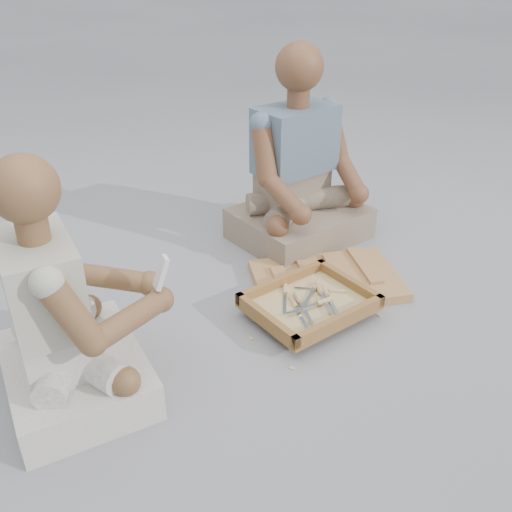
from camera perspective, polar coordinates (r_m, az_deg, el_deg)
name	(u,v)px	position (r m, az deg, el deg)	size (l,w,h in m)	color
ground	(294,340)	(2.30, 3.86, -8.35)	(60.00, 60.00, 0.00)	gray
carved_panel	(327,280)	(2.64, 7.08, -2.44)	(0.65, 0.44, 0.04)	#97633A
tool_tray	(309,303)	(2.40, 5.37, -4.73)	(0.55, 0.47, 0.06)	brown
chisel_0	(320,291)	(2.45, 6.45, -3.48)	(0.08, 0.22, 0.02)	silver
chisel_1	(320,303)	(2.38, 6.41, -4.65)	(0.22, 0.03, 0.02)	silver
chisel_2	(314,288)	(2.48, 5.86, -3.18)	(0.18, 0.16, 0.02)	silver
chisel_3	(332,291)	(2.48, 7.59, -3.46)	(0.19, 0.14, 0.02)	silver
chisel_4	(295,305)	(2.38, 3.91, -4.94)	(0.06, 0.22, 0.02)	silver
chisel_5	(285,292)	(2.46, 2.91, -3.61)	(0.12, 0.20, 0.02)	silver
chisel_6	(299,300)	(2.39, 4.35, -4.41)	(0.06, 0.22, 0.02)	silver
chisel_7	(327,294)	(2.45, 7.08, -3.77)	(0.08, 0.22, 0.02)	silver
wood_chip_0	(317,306)	(2.50, 6.13, -4.97)	(0.02, 0.01, 0.00)	tan
wood_chip_1	(331,323)	(2.40, 7.50, -6.71)	(0.02, 0.01, 0.00)	tan
wood_chip_2	(251,338)	(2.30, -0.50, -8.24)	(0.02, 0.01, 0.00)	tan
wood_chip_3	(292,368)	(2.17, 3.61, -11.11)	(0.02, 0.01, 0.00)	tan
wood_chip_4	(273,303)	(2.50, 1.71, -4.76)	(0.02, 0.01, 0.00)	tan
wood_chip_5	(351,288)	(2.64, 9.51, -3.13)	(0.02, 0.01, 0.00)	tan
wood_chip_6	(304,313)	(2.45, 4.78, -5.73)	(0.02, 0.01, 0.00)	tan
wood_chip_7	(244,297)	(2.54, -1.24, -4.09)	(0.02, 0.01, 0.00)	tan
wood_chip_8	(379,315)	(2.48, 12.25, -5.81)	(0.02, 0.01, 0.00)	tan
craftsman	(64,322)	(1.99, -18.63, -6.25)	(0.59, 0.58, 0.88)	silver
companion	(299,179)	(2.92, 4.34, 7.73)	(0.73, 0.63, 0.99)	gray
mobile_phone	(161,273)	(1.93, -9.46, -1.65)	(0.06, 0.05, 0.12)	silver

